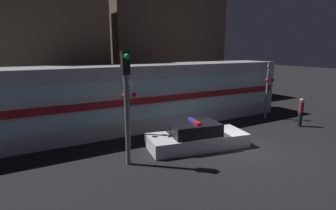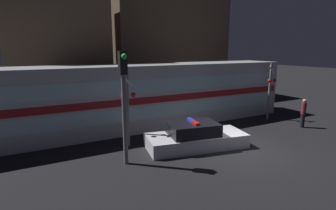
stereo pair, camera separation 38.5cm
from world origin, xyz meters
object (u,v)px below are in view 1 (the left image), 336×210
train (145,96)px  traffic_light_corner (126,98)px  crossing_signal_near (268,89)px  police_car (196,137)px  pedestrian (301,112)px

train → traffic_light_corner: traffic_light_corner is taller
train → traffic_light_corner: (-2.95, -4.79, 0.92)m
crossing_signal_near → traffic_light_corner: traffic_light_corner is taller
train → crossing_signal_near: crossing_signal_near is taller
police_car → pedestrian: 7.69m
train → police_car: size_ratio=3.86×
crossing_signal_near → traffic_light_corner: size_ratio=0.82×
train → crossing_signal_near: size_ratio=5.14×
traffic_light_corner → pedestrian: bearing=-0.3°
train → police_car: train is taller
crossing_signal_near → traffic_light_corner: 11.20m
police_car → traffic_light_corner: (-3.63, -0.24, 2.32)m
police_car → crossing_signal_near: bearing=25.8°
police_car → train: bearing=108.7°
pedestrian → traffic_light_corner: size_ratio=0.38×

